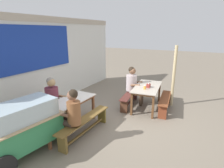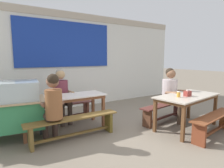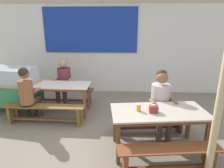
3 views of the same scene
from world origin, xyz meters
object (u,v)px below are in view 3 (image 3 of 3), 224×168
Objects in this scene: bench_far_back at (61,93)px; tissue_box at (153,109)px; dining_table_near at (158,115)px; wooden_support_post at (217,116)px; condiment_jar at (138,108)px; dining_table_far at (53,87)px; person_center_facing at (64,79)px; bench_far_front at (45,111)px; bench_near_back at (149,119)px; person_left_back_turned at (28,91)px; bench_near_front at (168,157)px; person_right_near_table at (161,99)px; food_cart at (10,86)px.

bench_far_back is 3.01m from tissue_box.
dining_table_near is 0.97m from wooden_support_post.
condiment_jar is (1.93, -1.98, 0.51)m from bench_far_back.
dining_table_far is at bearing 146.48° from tissue_box.
wooden_support_post reaches higher than condiment_jar.
tissue_box is (2.06, -1.96, 0.07)m from person_center_facing.
bench_near_back is (2.23, -0.23, -0.01)m from bench_far_front.
bench_far_front is at bearing -97.09° from person_center_facing.
person_left_back_turned is (-0.37, -0.50, 0.06)m from dining_table_far.
dining_table_far is 0.68m from bench_far_front.
bench_near_back is 2.64m from person_left_back_turned.
bench_near_front is at bearing -47.93° from person_center_facing.
person_right_near_table is (2.79, -0.34, 0.02)m from person_left_back_turned.
bench_near_back is at bearing -5.88° from bench_far_front.
dining_table_far is at bearing -5.09° from food_cart.
dining_table_near reaches higher than bench_far_front.
person_right_near_table is (2.42, -0.84, 0.08)m from dining_table_far.
food_cart reaches higher than bench_far_front.
tissue_box reaches higher than condiment_jar.
tissue_box is (2.55, -0.95, 0.08)m from person_left_back_turned.
bench_near_front is 3.36m from person_center_facing.
dining_table_near reaches higher than bench_far_back.
person_right_near_table is 0.64× the size of wooden_support_post.
bench_far_front is at bearing -91.02° from bench_far_back.
wooden_support_post reaches higher than person_center_facing.
bench_near_back is at bearing 87.19° from tissue_box.
food_cart is (-3.48, 2.05, 0.36)m from bench_near_front.
condiment_jar is (1.95, -1.41, 0.14)m from dining_table_far.
person_center_facing reaches higher than bench_near_front.
person_right_near_table is at bearing -14.87° from food_cart.
person_center_facing is at bearing -28.55° from bench_far_back.
person_left_back_turned is at bearing 161.57° from dining_table_near.
dining_table_far is at bearing 159.98° from bench_near_back.
bench_far_back is 2.82m from condiment_jar.
bench_far_back is at bearing 149.54° from person_right_near_table.
wooden_support_post is at bearing -49.11° from dining_table_near.
person_left_back_turned is at bearing 167.25° from bench_far_front.
person_center_facing is 0.64× the size of wooden_support_post.
dining_table_far is 1.18× the size of bench_near_back.
bench_far_back is 0.89× the size of wooden_support_post.
condiment_jar is at bearing -35.85° from dining_table_far.
person_center_facing is at bearing 76.30° from dining_table_far.
person_left_back_turned reaches higher than tissue_box.
dining_table_far is 14.69× the size of condiment_jar.
person_right_near_table reaches higher than condiment_jar.
condiment_jar reaches higher than bench_far_front.
bench_far_back and bench_near_back have the same top height.
person_center_facing is at bearing 133.46° from condiment_jar.
bench_far_front is 2.18m from condiment_jar.
wooden_support_post is at bearing -25.82° from person_left_back_turned.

